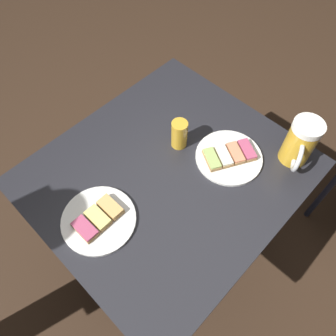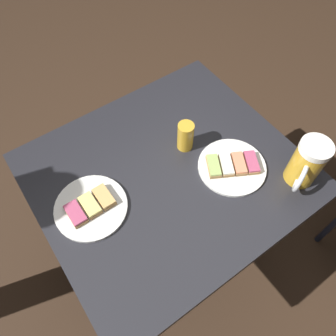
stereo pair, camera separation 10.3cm
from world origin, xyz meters
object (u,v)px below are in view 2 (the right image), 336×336
object	(u,v)px
beer_glass_small	(185,136)
plate_far	(91,207)
beer_mug	(307,163)
plate_near	(232,166)

from	to	relation	value
beer_glass_small	plate_far	bearing A→B (deg)	-176.26
beer_mug	beer_glass_small	size ratio (longest dim) A/B	1.57
beer_mug	beer_glass_small	bearing A→B (deg)	125.15
plate_near	beer_mug	bearing A→B (deg)	-46.03
plate_near	plate_far	world-z (taller)	same
beer_glass_small	beer_mug	bearing A→B (deg)	-54.85
plate_far	beer_glass_small	distance (m)	0.37
plate_far	beer_mug	size ratio (longest dim) A/B	1.32
plate_near	plate_far	size ratio (longest dim) A/B	1.00
plate_near	beer_glass_small	world-z (taller)	beer_glass_small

